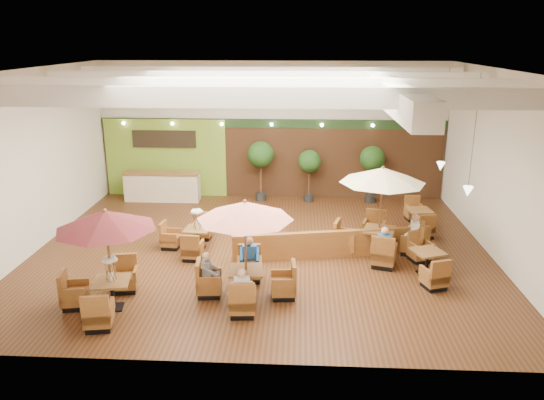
# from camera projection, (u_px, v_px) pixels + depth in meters

# --- Properties ---
(room) EXTENTS (14.04, 14.00, 5.52)m
(room) POSITION_uv_depth(u_px,v_px,m) (272.00, 129.00, 16.63)
(room) COLOR #381E0F
(room) RESTS_ON ground
(service_counter) EXTENTS (3.00, 0.75, 1.18)m
(service_counter) POSITION_uv_depth(u_px,v_px,m) (163.00, 186.00, 21.47)
(service_counter) COLOR beige
(service_counter) RESTS_ON ground
(booth_divider) EXTENTS (5.99, 1.34, 0.84)m
(booth_divider) POSITION_uv_depth(u_px,v_px,m) (333.00, 244.00, 15.92)
(booth_divider) COLOR brown
(booth_divider) RESTS_ON ground
(table_0) EXTENTS (2.49, 2.60, 2.58)m
(table_0) POSITION_uv_depth(u_px,v_px,m) (105.00, 238.00, 12.48)
(table_0) COLOR brown
(table_0) RESTS_ON ground
(table_1) EXTENTS (2.58, 2.58, 2.61)m
(table_1) POSITION_uv_depth(u_px,v_px,m) (245.00, 231.00, 13.10)
(table_1) COLOR brown
(table_1) RESTS_ON ground
(table_2) EXTENTS (2.84, 2.84, 2.76)m
(table_2) POSITION_uv_depth(u_px,v_px,m) (381.00, 195.00, 15.79)
(table_2) COLOR brown
(table_2) RESTS_ON ground
(table_3) EXTENTS (1.58, 2.33, 1.46)m
(table_3) POSITION_uv_depth(u_px,v_px,m) (191.00, 235.00, 16.56)
(table_3) COLOR brown
(table_3) RESTS_ON ground
(table_4) EXTENTS (1.01, 2.51, 0.89)m
(table_4) POSITION_uv_depth(u_px,v_px,m) (427.00, 263.00, 14.81)
(table_4) COLOR brown
(table_4) RESTS_ON ground
(table_5) EXTENTS (0.88, 2.38, 0.87)m
(table_5) POSITION_uv_depth(u_px,v_px,m) (419.00, 219.00, 18.37)
(table_5) COLOR brown
(table_5) RESTS_ON ground
(topiary_0) EXTENTS (1.05, 1.05, 2.44)m
(topiary_0) POSITION_uv_depth(u_px,v_px,m) (261.00, 157.00, 21.09)
(topiary_0) COLOR black
(topiary_0) RESTS_ON ground
(topiary_1) EXTENTS (0.91, 0.91, 2.11)m
(topiary_1) POSITION_uv_depth(u_px,v_px,m) (309.00, 163.00, 21.06)
(topiary_1) COLOR black
(topiary_1) RESTS_ON ground
(topiary_2) EXTENTS (0.99, 0.99, 2.30)m
(topiary_2) POSITION_uv_depth(u_px,v_px,m) (372.00, 161.00, 20.90)
(topiary_2) COLOR black
(topiary_2) RESTS_ON ground
(diner_0) EXTENTS (0.40, 0.34, 0.77)m
(diner_0) POSITION_uv_depth(u_px,v_px,m) (242.00, 287.00, 12.49)
(diner_0) COLOR white
(diner_0) RESTS_ON ground
(diner_1) EXTENTS (0.39, 0.32, 0.78)m
(diner_1) POSITION_uv_depth(u_px,v_px,m) (249.00, 255.00, 14.31)
(diner_1) COLOR #2A66B7
(diner_1) RESTS_ON ground
(diner_2) EXTENTS (0.30, 0.37, 0.73)m
(diner_2) POSITION_uv_depth(u_px,v_px,m) (209.00, 269.00, 13.45)
(diner_2) COLOR slate
(diner_2) RESTS_ON ground
(diner_3) EXTENTS (0.42, 0.36, 0.78)m
(diner_3) POSITION_uv_depth(u_px,v_px,m) (384.00, 243.00, 15.15)
(diner_3) COLOR #2A66B7
(diner_3) RESTS_ON ground
(diner_4) EXTENTS (0.36, 0.43, 0.84)m
(diner_4) POSITION_uv_depth(u_px,v_px,m) (413.00, 230.00, 16.06)
(diner_4) COLOR white
(diner_4) RESTS_ON ground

